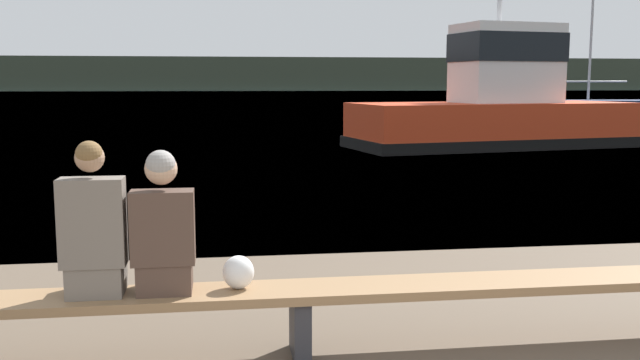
% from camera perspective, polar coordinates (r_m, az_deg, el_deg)
% --- Properties ---
extents(water_surface, '(240.00, 240.00, 0.00)m').
position_cam_1_polar(water_surface, '(127.87, -7.67, 6.90)').
color(water_surface, '#426B8E').
rests_on(water_surface, ground).
extents(far_shoreline, '(600.00, 12.00, 7.63)m').
position_cam_1_polar(far_shoreline, '(169.00, -7.81, 8.40)').
color(far_shoreline, '#384233').
rests_on(far_shoreline, ground).
extents(bench_main, '(8.00, 0.47, 0.50)m').
position_cam_1_polar(bench_main, '(5.13, -1.62, -9.48)').
color(bench_main, '#8E6B47').
rests_on(bench_main, ground).
extents(person_left, '(0.43, 0.36, 1.06)m').
position_cam_1_polar(person_left, '(5.04, -17.68, -3.84)').
color(person_left, '#70665B').
rests_on(person_left, bench_main).
extents(person_right, '(0.43, 0.37, 1.00)m').
position_cam_1_polar(person_right, '(4.99, -12.44, -3.95)').
color(person_right, '#4C382D').
rests_on(person_right, bench_main).
extents(shopping_bag, '(0.22, 0.18, 0.24)m').
position_cam_1_polar(shopping_bag, '(5.07, -6.54, -7.34)').
color(shopping_bag, white).
rests_on(shopping_bag, bench_main).
extents(tugboat_red, '(9.05, 4.71, 7.07)m').
position_cam_1_polar(tugboat_red, '(22.26, 13.90, 5.60)').
color(tugboat_red, red).
rests_on(tugboat_red, water_surface).
extents(moored_sailboat, '(8.50, 3.12, 7.29)m').
position_cam_1_polar(moored_sailboat, '(37.34, 21.19, 5.18)').
color(moored_sailboat, '#1E2847').
rests_on(moored_sailboat, water_surface).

